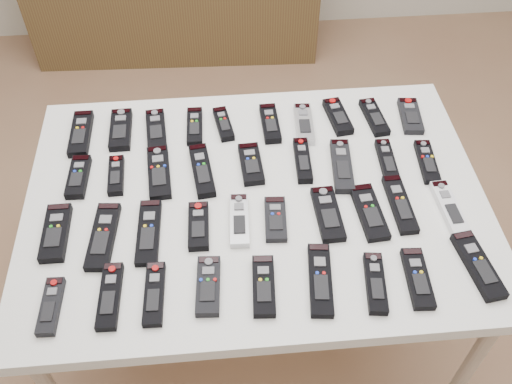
{
  "coord_description": "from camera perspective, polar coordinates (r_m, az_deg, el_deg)",
  "views": [
    {
      "loc": [
        -0.21,
        -1.1,
        1.95
      ],
      "look_at": [
        -0.13,
        -0.09,
        0.8
      ],
      "focal_mm": 40.0,
      "sensor_mm": 36.0,
      "label": 1
    }
  ],
  "objects": [
    {
      "name": "remote_24",
      "position": [
        1.49,
        1.96,
        -2.73
      ],
      "size": [
        0.06,
        0.14,
        0.02
      ],
      "primitive_type": "cube",
      "rotation": [
        0.0,
        0.0,
        -0.07
      ],
      "color": "black",
      "rests_on": "table"
    },
    {
      "name": "remote_25",
      "position": [
        1.51,
        7.19,
        -2.19
      ],
      "size": [
        0.07,
        0.18,
        0.02
      ],
      "primitive_type": "cube",
      "rotation": [
        0.0,
        0.0,
        0.03
      ],
      "color": "black",
      "rests_on": "table"
    },
    {
      "name": "remote_27",
      "position": [
        1.57,
        14.2,
        -1.18
      ],
      "size": [
        0.05,
        0.2,
        0.02
      ],
      "primitive_type": "cube",
      "rotation": [
        0.0,
        0.0,
        0.02
      ],
      "color": "black",
      "rests_on": "table"
    },
    {
      "name": "remote_2",
      "position": [
        1.75,
        -9.96,
        6.17
      ],
      "size": [
        0.07,
        0.17,
        0.02
      ],
      "primitive_type": "cube",
      "rotation": [
        0.0,
        0.0,
        0.08
      ],
      "color": "black",
      "rests_on": "table"
    },
    {
      "name": "ground",
      "position": [
        2.25,
        3.06,
        -11.71
      ],
      "size": [
        4.0,
        4.0,
        0.0
      ],
      "primitive_type": "plane",
      "color": "#93664B",
      "rests_on": "ground"
    },
    {
      "name": "remote_21",
      "position": [
        1.49,
        -10.68,
        -3.97
      ],
      "size": [
        0.06,
        0.2,
        0.02
      ],
      "primitive_type": "cube",
      "rotation": [
        0.0,
        0.0,
        -0.03
      ],
      "color": "black",
      "rests_on": "table"
    },
    {
      "name": "remote_10",
      "position": [
        1.66,
        -17.34,
        1.45
      ],
      "size": [
        0.06,
        0.15,
        0.02
      ],
      "primitive_type": "cube",
      "rotation": [
        0.0,
        0.0,
        -0.04
      ],
      "color": "black",
      "rests_on": "table"
    },
    {
      "name": "remote_31",
      "position": [
        1.38,
        -10.14,
        -9.99
      ],
      "size": [
        0.05,
        0.17,
        0.02
      ],
      "primitive_type": "cube",
      "rotation": [
        0.0,
        0.0,
        -0.03
      ],
      "color": "black",
      "rests_on": "table"
    },
    {
      "name": "remote_34",
      "position": [
        1.39,
        6.45,
        -8.7
      ],
      "size": [
        0.07,
        0.2,
        0.02
      ],
      "primitive_type": "cube",
      "rotation": [
        0.0,
        0.0,
        -0.11
      ],
      "color": "black",
      "rests_on": "table"
    },
    {
      "name": "remote_32",
      "position": [
        1.37,
        -4.8,
        -9.34
      ],
      "size": [
        0.07,
        0.16,
        0.02
      ],
      "primitive_type": "cube",
      "rotation": [
        0.0,
        0.0,
        -0.06
      ],
      "color": "black",
      "rests_on": "table"
    },
    {
      "name": "remote_30",
      "position": [
        1.4,
        -14.4,
        -10.04
      ],
      "size": [
        0.05,
        0.18,
        0.02
      ],
      "primitive_type": "cube",
      "rotation": [
        0.0,
        0.0,
        -0.03
      ],
      "color": "black",
      "rests_on": "table"
    },
    {
      "name": "remote_4",
      "position": [
        1.74,
        -3.27,
        6.8
      ],
      "size": [
        0.06,
        0.14,
        0.02
      ],
      "primitive_type": "cube",
      "rotation": [
        0.0,
        0.0,
        0.15
      ],
      "color": "black",
      "rests_on": "table"
    },
    {
      "name": "remote_19",
      "position": [
        1.54,
        -19.39,
        -3.86
      ],
      "size": [
        0.06,
        0.18,
        0.02
      ],
      "primitive_type": "cube",
      "rotation": [
        0.0,
        0.0,
        0.0
      ],
      "color": "black",
      "rests_on": "table"
    },
    {
      "name": "remote_6",
      "position": [
        1.75,
        4.82,
        6.78
      ],
      "size": [
        0.06,
        0.17,
        0.02
      ],
      "primitive_type": "cube",
      "rotation": [
        0.0,
        0.0,
        -0.05
      ],
      "color": "#B7B7BC",
      "rests_on": "table"
    },
    {
      "name": "remote_8",
      "position": [
        1.8,
        11.74,
        7.34
      ],
      "size": [
        0.07,
        0.16,
        0.02
      ],
      "primitive_type": "cube",
      "rotation": [
        0.0,
        0.0,
        0.11
      ],
      "color": "black",
      "rests_on": "table"
    },
    {
      "name": "remote_15",
      "position": [
        1.63,
        4.69,
        3.17
      ],
      "size": [
        0.05,
        0.17,
        0.02
      ],
      "primitive_type": "cube",
      "rotation": [
        0.0,
        0.0,
        -0.04
      ],
      "color": "black",
      "rests_on": "table"
    },
    {
      "name": "remote_36",
      "position": [
        1.43,
        15.86,
        -8.3
      ],
      "size": [
        0.06,
        0.17,
        0.02
      ],
      "primitive_type": "cube",
      "rotation": [
        0.0,
        0.0,
        -0.06
      ],
      "color": "black",
      "rests_on": "table"
    },
    {
      "name": "remote_33",
      "position": [
        1.37,
        0.77,
        -9.37
      ],
      "size": [
        0.06,
        0.16,
        0.02
      ],
      "primitive_type": "cube",
      "rotation": [
        0.0,
        0.0,
        -0.07
      ],
      "color": "black",
      "rests_on": "table"
    },
    {
      "name": "remote_37",
      "position": [
        1.5,
        21.33,
        -6.84
      ],
      "size": [
        0.08,
        0.2,
        0.02
      ],
      "primitive_type": "cube",
      "rotation": [
        0.0,
        0.0,
        0.14
      ],
      "color": "black",
      "rests_on": "table"
    },
    {
      "name": "remote_16",
      "position": [
        1.63,
        8.58,
        2.6
      ],
      "size": [
        0.07,
        0.2,
        0.02
      ],
      "primitive_type": "cube",
      "rotation": [
        0.0,
        0.0,
        -0.09
      ],
      "color": "black",
      "rests_on": "table"
    },
    {
      "name": "remote_22",
      "position": [
        1.48,
        -5.77,
        -3.41
      ],
      "size": [
        0.06,
        0.15,
        0.02
      ],
      "primitive_type": "cube",
      "rotation": [
        0.0,
        0.0,
        -0.02
      ],
      "color": "black",
      "rests_on": "table"
    },
    {
      "name": "remote_35",
      "position": [
        1.4,
        11.85,
        -8.91
      ],
      "size": [
        0.06,
        0.17,
        0.02
      ],
      "primitive_type": "cube",
      "rotation": [
        0.0,
        0.0,
        -0.12
      ],
      "color": "black",
      "rests_on": "table"
    },
    {
      "name": "remote_20",
      "position": [
        1.5,
        -15.03,
        -4.29
      ],
      "size": [
        0.08,
        0.21,
        0.02
      ],
      "primitive_type": "cube",
      "rotation": [
        0.0,
        0.0,
        -0.09
      ],
      "color": "black",
      "rests_on": "table"
    },
    {
      "name": "remote_12",
      "position": [
        1.62,
        -9.68,
        1.95
      ],
      "size": [
        0.07,
        0.2,
        0.02
      ],
      "primitive_type": "cube",
      "rotation": [
        0.0,
        0.0,
        0.07
      ],
      "color": "black",
      "rests_on": "table"
    },
    {
      "name": "remote_13",
      "position": [
        1.61,
        -5.42,
        2.15
      ],
      "size": [
        0.07,
        0.2,
        0.02
      ],
      "primitive_type": "cube",
      "rotation": [
        0.0,
        0.0,
        0.12
      ],
      "color": "black",
      "rests_on": "table"
    },
    {
      "name": "remote_1",
      "position": [
        1.77,
        -13.38,
        6.08
      ],
      "size": [
        0.06,
        0.17,
        0.02
      ],
      "primitive_type": "cube",
      "rotation": [
        0.0,
        0.0,
        0.01
      ],
      "color": "black",
      "rests_on": "table"
    },
    {
      "name": "remote_9",
      "position": [
        1.83,
        15.18,
        7.34
      ],
      "size": [
        0.07,
        0.16,
        0.02
      ],
      "primitive_type": "cube",
      "rotation": [
        0.0,
        0.0,
        -0.1
      ],
      "color": "black",
      "rests_on": "table"
    },
    {
      "name": "remote_29",
      "position": [
        1.42,
        -19.83,
        -10.7
      ],
      "size": [
        0.05,
        0.15,
        0.02
      ],
      "primitive_type": "cube",
      "rotation": [
        0.0,
        0.0,
        -0.04
      ],
      "color": "black",
      "rests_on": "table"
    },
    {
      "name": "remote_7",
      "position": [
        1.78,
        8.18,
        7.48
      ],
      "size": [
        0.07,
        0.16,
        0.02
      ],
      "primitive_type": "cube",
      "rotation": [
        0.0,
        0.0,
        0.13
      ],
      "color": "black",
      "rests_on": "table"
    },
    {
      "name": "remote_0",
      "position": [
        1.79,
        -17.11,
        5.6
      ],
      "size": [
        0.06,
        0.18,
        0.02
      ],
      "primitive_type": "cube",
      "rotation": [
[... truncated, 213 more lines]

